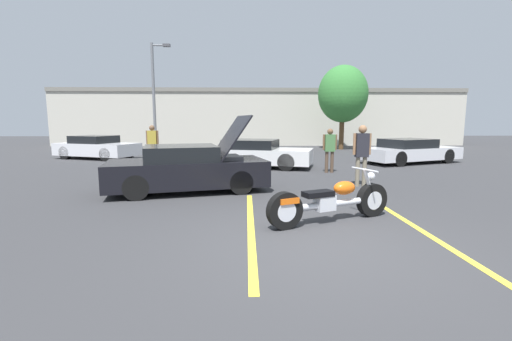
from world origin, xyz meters
TOP-DOWN VIEW (x-y plane):
  - ground_plane at (0.00, 0.00)m, footprint 80.00×80.00m
  - parking_stripe_foreground at (-1.01, 0.96)m, footprint 0.12×5.07m
  - parking_stripe_middle at (1.93, 0.96)m, footprint 0.12×5.07m
  - far_building at (0.00, 23.43)m, footprint 32.00×4.20m
  - light_pole at (-6.72, 16.82)m, footprint 1.21×0.28m
  - tree_background at (5.35, 17.95)m, footprint 3.25×3.25m
  - motorcycle at (0.48, 1.14)m, footprint 2.48×1.22m
  - show_car_hood_open at (-2.65, 4.17)m, footprint 4.45×2.80m
  - parked_car_left_row at (-8.64, 12.49)m, footprint 4.48×3.17m
  - parked_car_mid_row at (-0.74, 9.06)m, footprint 4.94×3.08m
  - parked_car_right_row at (6.31, 10.23)m, footprint 4.95×3.37m
  - spectator_near_motorcycle at (2.23, 4.66)m, footprint 0.52×0.23m
  - spectator_by_show_car at (-5.03, 9.54)m, footprint 0.52×0.22m
  - spectator_midground at (1.97, 7.37)m, footprint 0.52×0.21m

SIDE VIEW (x-z plane):
  - ground_plane at x=0.00m, z-range 0.00..0.00m
  - parking_stripe_foreground at x=-1.01m, z-range 0.00..0.01m
  - parking_stripe_middle at x=1.93m, z-range 0.00..0.01m
  - motorcycle at x=0.48m, z-range -0.09..0.87m
  - parked_car_right_row at x=6.31m, z-range -0.01..1.08m
  - parked_car_mid_row at x=-0.74m, z-range -0.01..1.12m
  - parked_car_left_row at x=-8.64m, z-range -0.02..1.14m
  - show_car_hood_open at x=-2.65m, z-range -0.41..1.62m
  - spectator_midground at x=1.97m, z-range 0.15..1.76m
  - spectator_by_show_car at x=-5.03m, z-range 0.16..1.87m
  - spectator_near_motorcycle at x=2.23m, z-range 0.17..1.93m
  - far_building at x=0.00m, z-range 0.14..4.54m
  - tree_background at x=5.35m, z-range 0.89..6.43m
  - light_pole at x=-6.72m, z-range 0.37..6.98m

